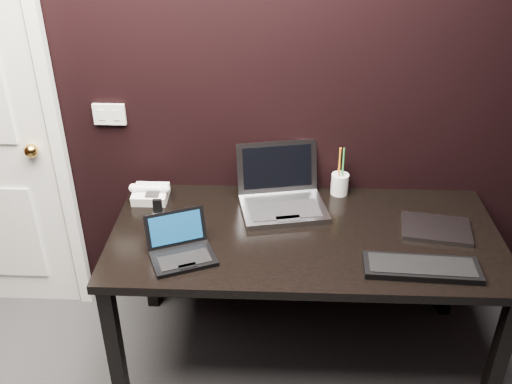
{
  "coord_description": "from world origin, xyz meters",
  "views": [
    {
      "loc": [
        0.17,
        -0.67,
        2.16
      ],
      "look_at": [
        0.09,
        1.35,
        0.97
      ],
      "focal_mm": 40.0,
      "sensor_mm": 36.0,
      "label": 1
    }
  ],
  "objects_px": {
    "netbook": "(181,249)",
    "silver_laptop": "(282,197)",
    "desk": "(305,247)",
    "closed_laptop": "(436,229)",
    "ext_keyboard": "(422,267)",
    "desk_phone": "(151,193)",
    "mobile_phone": "(158,210)",
    "pen_cup": "(340,183)"
  },
  "relations": [
    {
      "from": "netbook",
      "to": "silver_laptop",
      "type": "distance_m",
      "value": 0.58
    },
    {
      "from": "desk_phone",
      "to": "pen_cup",
      "type": "distance_m",
      "value": 0.91
    },
    {
      "from": "silver_laptop",
      "to": "ext_keyboard",
      "type": "height_order",
      "value": "silver_laptop"
    },
    {
      "from": "ext_keyboard",
      "to": "pen_cup",
      "type": "distance_m",
      "value": 0.66
    },
    {
      "from": "desk",
      "to": "pen_cup",
      "type": "distance_m",
      "value": 0.41
    },
    {
      "from": "pen_cup",
      "to": "mobile_phone",
      "type": "bearing_deg",
      "value": -164.19
    },
    {
      "from": "silver_laptop",
      "to": "pen_cup",
      "type": "distance_m",
      "value": 0.31
    },
    {
      "from": "desk",
      "to": "closed_laptop",
      "type": "distance_m",
      "value": 0.58
    },
    {
      "from": "mobile_phone",
      "to": "ext_keyboard",
      "type": "bearing_deg",
      "value": -17.51
    },
    {
      "from": "silver_laptop",
      "to": "desk_phone",
      "type": "relative_size",
      "value": 2.25
    },
    {
      "from": "ext_keyboard",
      "to": "closed_laptop",
      "type": "xyz_separation_m",
      "value": [
        0.12,
        0.29,
        -0.0
      ]
    },
    {
      "from": "silver_laptop",
      "to": "desk_phone",
      "type": "height_order",
      "value": "silver_laptop"
    },
    {
      "from": "netbook",
      "to": "desk_phone",
      "type": "height_order",
      "value": "netbook"
    },
    {
      "from": "silver_laptop",
      "to": "netbook",
      "type": "bearing_deg",
      "value": -135.29
    },
    {
      "from": "desk_phone",
      "to": "closed_laptop",
      "type": "bearing_deg",
      "value": -9.02
    },
    {
      "from": "silver_laptop",
      "to": "ext_keyboard",
      "type": "distance_m",
      "value": 0.72
    },
    {
      "from": "desk",
      "to": "ext_keyboard",
      "type": "bearing_deg",
      "value": -28.47
    },
    {
      "from": "netbook",
      "to": "mobile_phone",
      "type": "height_order",
      "value": "netbook"
    },
    {
      "from": "desk_phone",
      "to": "mobile_phone",
      "type": "relative_size",
      "value": 2.35
    },
    {
      "from": "desk",
      "to": "silver_laptop",
      "type": "distance_m",
      "value": 0.27
    },
    {
      "from": "netbook",
      "to": "silver_laptop",
      "type": "relative_size",
      "value": 0.72
    },
    {
      "from": "silver_laptop",
      "to": "desk_phone",
      "type": "bearing_deg",
      "value": 177.13
    },
    {
      "from": "desk",
      "to": "desk_phone",
      "type": "bearing_deg",
      "value": 161.26
    },
    {
      "from": "pen_cup",
      "to": "silver_laptop",
      "type": "bearing_deg",
      "value": -154.81
    },
    {
      "from": "ext_keyboard",
      "to": "mobile_phone",
      "type": "xyz_separation_m",
      "value": [
        -1.12,
        0.35,
        0.02
      ]
    },
    {
      "from": "ext_keyboard",
      "to": "mobile_phone",
      "type": "bearing_deg",
      "value": 162.49
    },
    {
      "from": "closed_laptop",
      "to": "mobile_phone",
      "type": "xyz_separation_m",
      "value": [
        -1.24,
        0.07,
        0.02
      ]
    },
    {
      "from": "silver_laptop",
      "to": "closed_laptop",
      "type": "height_order",
      "value": "silver_laptop"
    },
    {
      "from": "desk_phone",
      "to": "pen_cup",
      "type": "bearing_deg",
      "value": 6.33
    },
    {
      "from": "closed_laptop",
      "to": "mobile_phone",
      "type": "bearing_deg",
      "value": 176.86
    },
    {
      "from": "silver_laptop",
      "to": "mobile_phone",
      "type": "height_order",
      "value": "silver_laptop"
    },
    {
      "from": "desk",
      "to": "mobile_phone",
      "type": "distance_m",
      "value": 0.69
    },
    {
      "from": "desk_phone",
      "to": "ext_keyboard",
      "type": "bearing_deg",
      "value": -22.63
    },
    {
      "from": "pen_cup",
      "to": "netbook",
      "type": "bearing_deg",
      "value": -142.08
    },
    {
      "from": "netbook",
      "to": "pen_cup",
      "type": "height_order",
      "value": "pen_cup"
    },
    {
      "from": "desk",
      "to": "netbook",
      "type": "bearing_deg",
      "value": -159.74
    },
    {
      "from": "netbook",
      "to": "mobile_phone",
      "type": "relative_size",
      "value": 3.8
    },
    {
      "from": "ext_keyboard",
      "to": "desk_phone",
      "type": "relative_size",
      "value": 2.33
    },
    {
      "from": "ext_keyboard",
      "to": "desk_phone",
      "type": "height_order",
      "value": "desk_phone"
    },
    {
      "from": "desk",
      "to": "closed_laptop",
      "type": "relative_size",
      "value": 5.25
    },
    {
      "from": "netbook",
      "to": "closed_laptop",
      "type": "bearing_deg",
      "value": 11.94
    },
    {
      "from": "closed_laptop",
      "to": "mobile_phone",
      "type": "distance_m",
      "value": 1.25
    }
  ]
}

